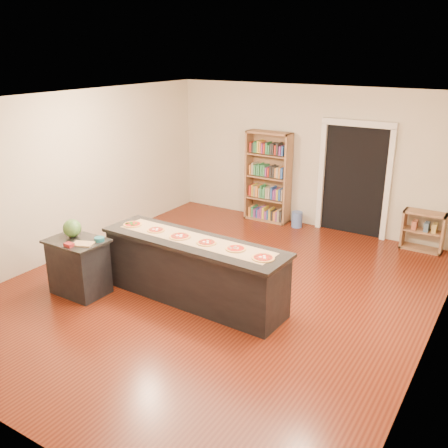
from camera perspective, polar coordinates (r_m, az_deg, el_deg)
The scene contains 18 objects.
room at distance 7.10m, azimuth -0.85°, elevation 2.58°, with size 6.00×7.00×2.80m.
doorway at distance 9.85m, azimuth 14.70°, elevation 5.61°, with size 1.40×0.09×2.21m.
kitchen_island at distance 7.15m, azimuth -3.48°, elevation -5.31°, with size 2.83×0.77×0.93m.
side_counter at distance 7.68m, azimuth -16.25°, elevation -4.66°, with size 0.85×0.62×0.84m.
bookshelf at distance 10.38m, azimuth 5.05°, elevation 5.36°, with size 0.94×0.33×1.87m, color #966C49.
low_shelf at distance 9.63m, azimuth 21.80°, elevation -0.74°, with size 0.72×0.31×0.72m, color #966C49.
waste_bin at distance 10.26m, azimuth 8.34°, elevation 0.52°, with size 0.22×0.22×0.32m, color #4B66A9.
kraft_paper at distance 6.99m, azimuth -3.41°, elevation -1.77°, with size 2.46×0.44×0.00m, color tan.
watermelon at distance 7.61m, azimuth -16.96°, elevation -0.47°, with size 0.27×0.27×0.27m, color #144214.
cutting_board at distance 7.32m, azimuth -15.83°, elevation -2.20°, with size 0.29×0.19×0.02m, color tan.
package_red at distance 7.31m, azimuth -17.29°, elevation -2.28°, with size 0.13×0.09×0.05m, color maroon.
package_teal at distance 7.38m, azimuth -14.06°, elevation -1.70°, with size 0.15×0.15×0.05m, color #195966.
pizza_a at distance 7.65m, azimuth -10.39°, elevation -0.04°, with size 0.27×0.27×0.02m.
pizza_b at distance 7.37m, azimuth -7.79°, elevation -0.67°, with size 0.27×0.27×0.02m.
pizza_c at distance 7.09m, azimuth -5.07°, elevation -1.40°, with size 0.32×0.32×0.02m.
pizza_d at distance 6.84m, azimuth -2.01°, elevation -2.12°, with size 0.27×0.27×0.02m.
pizza_e at distance 6.63m, azimuth 1.35°, elevation -2.83°, with size 0.29×0.29×0.02m.
pizza_f at distance 6.37m, azimuth 4.49°, elevation -3.86°, with size 0.28×0.28×0.02m.
Camera 1 is at (3.67, -5.71, 3.49)m, focal length 40.00 mm.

